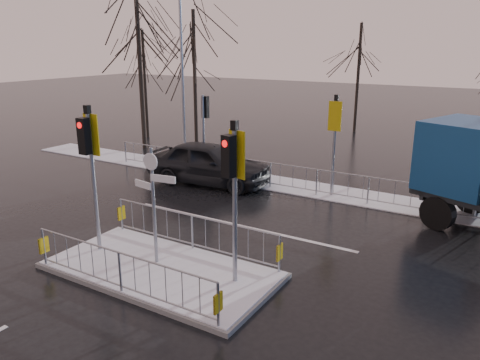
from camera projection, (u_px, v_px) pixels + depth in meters
The scene contains 11 objects.
ground at pixel (161, 272), 12.03m from camera, with size 120.00×120.00×0.00m, color black.
snow_verge at pixel (299, 187), 19.09m from camera, with size 30.00×2.00×0.04m, color silver.
lane_markings at pixel (152, 278), 11.75m from camera, with size 8.00×11.38×0.01m.
traffic_island at pixel (160, 258), 11.93m from camera, with size 6.00×3.04×4.15m.
far_kerb_fixtures at pixel (301, 167), 18.25m from camera, with size 18.00×0.65×3.83m.
car_far_lane at pixel (209, 163), 19.41m from camera, with size 2.10×5.21×1.77m, color black.
tree_near_a at pixel (138, 34), 24.55m from camera, with size 4.75×4.75×8.97m.
tree_near_b at pixel (194, 53), 24.81m from camera, with size 4.00×4.00×7.55m.
tree_near_c at pixel (144, 63), 28.05m from camera, with size 3.50×3.50×6.61m.
tree_far_a at pixel (359, 57), 29.74m from camera, with size 3.75×3.75×7.08m.
street_lamp_left at pixel (183, 69), 21.76m from camera, with size 1.25×0.18×8.20m.
Camera 1 is at (7.36, -8.26, 5.68)m, focal length 35.00 mm.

